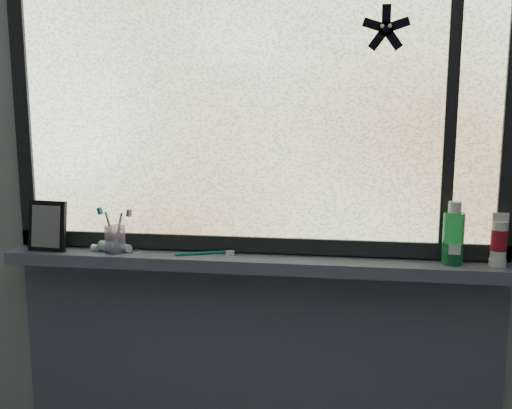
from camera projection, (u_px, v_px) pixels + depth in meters
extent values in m
cube|color=#9EA3A8|center=(254.00, 182.00, 1.85)|extent=(3.00, 0.01, 2.50)
cube|color=#545971|center=(251.00, 263.00, 1.82)|extent=(1.62, 0.14, 0.04)
cube|color=#545971|center=(254.00, 401.00, 1.96)|extent=(1.62, 0.02, 0.98)
cube|color=silver|center=(253.00, 95.00, 1.79)|extent=(1.50, 0.01, 1.00)
cube|color=black|center=(253.00, 244.00, 1.86)|extent=(1.60, 0.03, 0.05)
cube|color=black|center=(23.00, 95.00, 1.89)|extent=(0.05, 0.03, 1.10)
cube|color=black|center=(452.00, 94.00, 1.70)|extent=(0.03, 0.03, 1.00)
cube|color=black|center=(47.00, 226.00, 1.89)|extent=(0.14, 0.08, 0.17)
cylinder|color=#B8A4D8|center=(115.00, 239.00, 1.87)|extent=(0.09, 0.09, 0.09)
cylinder|color=#1E9D52|center=(453.00, 233.00, 1.72)|extent=(0.07, 0.07, 0.16)
cylinder|color=silver|center=(499.00, 238.00, 1.70)|extent=(0.06, 0.06, 0.12)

